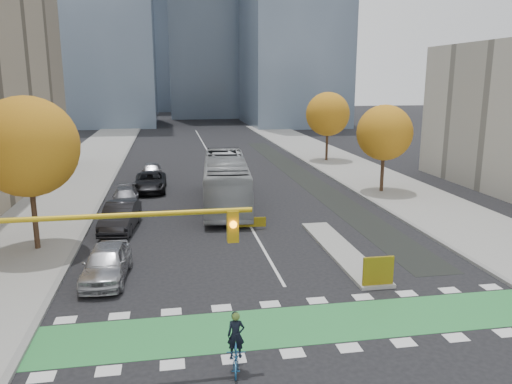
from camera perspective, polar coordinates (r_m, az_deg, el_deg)
name	(u,v)px	position (r m, az deg, el deg)	size (l,w,h in m)	color
ground	(318,345)	(18.25, 7.07, -16.92)	(300.00, 300.00, 0.00)	black
sidewalk_west	(44,212)	(37.26, -23.09, -2.14)	(7.00, 120.00, 0.15)	gray
sidewalk_east	(410,197)	(40.61, 17.18, -0.51)	(7.00, 120.00, 0.15)	gray
curb_west	(97,210)	(36.60, -17.75, -1.97)	(0.30, 120.00, 0.16)	gray
curb_east	(367,198)	(39.16, 12.61, -0.72)	(0.30, 120.00, 0.16)	gray
bike_crossing	(306,324)	(19.51, 5.75, -14.79)	(20.00, 3.00, 0.01)	#2B843F
centre_line	(213,161)	(56.06, -4.88, 3.50)	(0.15, 70.00, 0.01)	silver
bike_lane_paint	(302,176)	(47.63, 5.25, 1.84)	(2.50, 50.00, 0.01)	black
median_island	(341,250)	(27.19, 9.66, -6.58)	(1.60, 10.00, 0.16)	gray
hazard_board	(378,271)	(22.78, 13.79, -8.75)	(1.40, 0.12, 1.30)	yellow
tree_west	(28,147)	(28.25, -24.65, 4.72)	(5.20, 5.20, 8.22)	#332114
tree_east_near	(384,133)	(40.97, 14.47, 6.57)	(4.40, 4.40, 7.08)	#332114
tree_east_far	(328,114)	(56.00, 8.20, 8.80)	(4.80, 4.80, 7.65)	#332114
traffic_signal_west	(66,253)	(15.74, -20.87, -6.55)	(8.53, 0.56, 5.20)	#BF9914
cyclist	(236,351)	(16.52, -2.29, -17.66)	(0.81, 1.75, 1.95)	#1D5687
bus	(226,181)	(36.17, -3.47, 1.25)	(3.02, 12.90, 3.59)	#979B9E
parked_car_a	(106,263)	(24.02, -16.75, -7.76)	(1.91, 4.75, 1.62)	#A9A9AE
parked_car_b	(120,217)	(31.45, -15.25, -2.74)	(1.78, 5.11, 1.68)	black
parked_car_c	(126,198)	(37.09, -14.69, -0.65)	(1.86, 4.57, 1.33)	#55555B
parked_car_d	(150,182)	(41.85, -12.03, 1.15)	(2.56, 5.55, 1.54)	black
parked_car_e	(152,171)	(46.76, -11.84, 2.35)	(1.80, 4.47, 1.52)	#95959A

